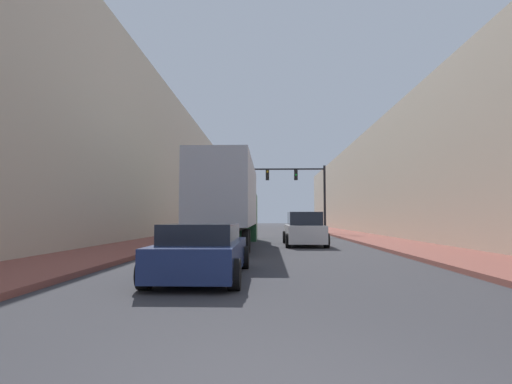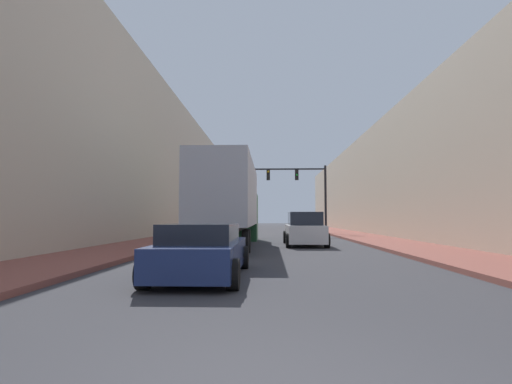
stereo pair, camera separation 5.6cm
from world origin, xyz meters
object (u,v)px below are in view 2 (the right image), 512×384
Objects in this scene: semi_truck at (230,202)px; traffic_signal_gantry at (304,186)px; suv_car at (304,230)px; sedan_car at (203,251)px.

semi_truck is 1.70× the size of traffic_signal_gantry.
semi_truck is 14.94m from traffic_signal_gantry.
suv_car is at bearing -94.77° from traffic_signal_gantry.
suv_car is (3.86, 0.74, -1.47)m from semi_truck.
traffic_signal_gantry reaches higher than sedan_car.
sedan_car is 25.30m from traffic_signal_gantry.
suv_car is at bearing 72.93° from sedan_car.
semi_truck is 4.20m from suv_car.
traffic_signal_gantry reaches higher than semi_truck.
semi_truck reaches higher than sedan_car.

